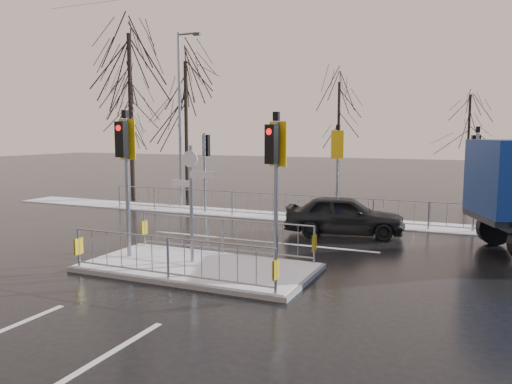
% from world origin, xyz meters
% --- Properties ---
extents(ground, '(120.00, 120.00, 0.00)m').
position_xyz_m(ground, '(0.00, 0.00, 0.00)').
color(ground, black).
rests_on(ground, ground).
extents(snow_verge, '(30.00, 2.00, 0.04)m').
position_xyz_m(snow_verge, '(0.00, 8.60, 0.02)').
color(snow_verge, white).
rests_on(snow_verge, ground).
extents(lane_markings, '(8.00, 11.38, 0.01)m').
position_xyz_m(lane_markings, '(0.00, -0.33, 0.00)').
color(lane_markings, silver).
rests_on(lane_markings, ground).
extents(traffic_island, '(6.00, 3.04, 4.15)m').
position_xyz_m(traffic_island, '(-0.01, 0.01, 0.39)').
color(traffic_island, slate).
rests_on(traffic_island, ground).
extents(far_kerb_fixtures, '(18.00, 0.65, 3.83)m').
position_xyz_m(far_kerb_fixtures, '(0.29, 8.09, 1.02)').
color(far_kerb_fixtures, gray).
rests_on(far_kerb_fixtures, ground).
extents(car_far_lane, '(4.34, 2.42, 1.40)m').
position_xyz_m(car_far_lane, '(2.38, 5.95, 0.70)').
color(car_far_lane, black).
rests_on(car_far_lane, ground).
extents(tree_near_a, '(4.75, 4.75, 8.97)m').
position_xyz_m(tree_near_a, '(-10.50, 11.00, 6.11)').
color(tree_near_a, black).
rests_on(tree_near_a, ground).
extents(tree_near_b, '(4.00, 4.00, 7.55)m').
position_xyz_m(tree_near_b, '(-8.00, 12.50, 5.15)').
color(tree_near_b, black).
rests_on(tree_near_b, ground).
extents(tree_near_c, '(3.50, 3.50, 6.61)m').
position_xyz_m(tree_near_c, '(-12.50, 13.50, 4.50)').
color(tree_near_c, black).
rests_on(tree_near_c, ground).
extents(tree_far_a, '(3.75, 3.75, 7.08)m').
position_xyz_m(tree_far_a, '(-2.00, 22.00, 4.82)').
color(tree_far_a, black).
rests_on(tree_far_a, ground).
extents(tree_far_b, '(3.25, 3.25, 6.14)m').
position_xyz_m(tree_far_b, '(6.00, 24.00, 4.18)').
color(tree_far_b, black).
rests_on(tree_far_b, ground).
extents(street_lamp_left, '(1.25, 0.18, 8.20)m').
position_xyz_m(street_lamp_left, '(-6.43, 9.50, 4.49)').
color(street_lamp_left, gray).
rests_on(street_lamp_left, ground).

